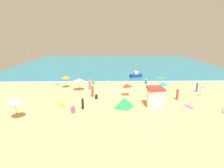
{
  "coord_description": "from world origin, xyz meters",
  "views": [
    {
      "loc": [
        -2.32,
        -27.55,
        9.2
      ],
      "look_at": [
        -1.78,
        2.18,
        0.8
      ],
      "focal_mm": 28.17,
      "sensor_mm": 36.0,
      "label": 1
    }
  ],
  "objects_px": {
    "beachgoer_0": "(73,110)",
    "small_boat_0": "(136,75)",
    "beach_umbrella_2": "(15,101)",
    "beach_umbrella_3": "(66,77)",
    "beachgoer_5": "(132,89)",
    "beachgoer_12": "(93,83)",
    "lifeguard_cabana": "(155,96)",
    "beach_umbrella_4": "(163,84)",
    "beachgoer_4": "(202,92)",
    "beach_umbrella_5": "(161,77)",
    "beachgoer_3": "(83,103)",
    "beachgoer_8": "(90,85)",
    "beachgoer_11": "(177,94)",
    "beachgoer_7": "(93,91)",
    "beach_umbrella_1": "(79,80)",
    "beachgoer_1": "(108,86)",
    "beach_umbrella_0": "(127,85)",
    "beach_tent": "(124,102)",
    "beachgoer_6": "(146,82)",
    "beachgoer_9": "(197,87)",
    "beachgoer_10": "(96,96)"
  },
  "relations": [
    {
      "from": "beachgoer_7",
      "to": "beachgoer_11",
      "type": "relative_size",
      "value": 1.02
    },
    {
      "from": "beach_umbrella_5",
      "to": "beachgoer_8",
      "type": "height_order",
      "value": "beach_umbrella_5"
    },
    {
      "from": "beachgoer_3",
      "to": "beachgoer_12",
      "type": "relative_size",
      "value": 1.9
    },
    {
      "from": "beachgoer_6",
      "to": "small_boat_0",
      "type": "relative_size",
      "value": 0.33
    },
    {
      "from": "beachgoer_12",
      "to": "beachgoer_5",
      "type": "bearing_deg",
      "value": -31.21
    },
    {
      "from": "beachgoer_3",
      "to": "beachgoer_5",
      "type": "xyz_separation_m",
      "value": [
        7.17,
        7.31,
        -0.4
      ]
    },
    {
      "from": "beachgoer_5",
      "to": "beachgoer_6",
      "type": "height_order",
      "value": "beachgoer_6"
    },
    {
      "from": "beachgoer_7",
      "to": "beach_umbrella_0",
      "type": "bearing_deg",
      "value": 4.39
    },
    {
      "from": "beachgoer_6",
      "to": "beachgoer_9",
      "type": "height_order",
      "value": "beachgoer_9"
    },
    {
      "from": "beachgoer_8",
      "to": "beachgoer_11",
      "type": "height_order",
      "value": "beachgoer_11"
    },
    {
      "from": "lifeguard_cabana",
      "to": "beach_umbrella_4",
      "type": "distance_m",
      "value": 4.67
    },
    {
      "from": "beach_umbrella_4",
      "to": "beach_tent",
      "type": "xyz_separation_m",
      "value": [
        -6.39,
        -4.61,
        -1.21
      ]
    },
    {
      "from": "beach_umbrella_1",
      "to": "beachgoer_5",
      "type": "relative_size",
      "value": 3.15
    },
    {
      "from": "beachgoer_3",
      "to": "small_boat_0",
      "type": "xyz_separation_m",
      "value": [
        9.32,
        17.04,
        -0.23
      ]
    },
    {
      "from": "beach_umbrella_0",
      "to": "beachgoer_9",
      "type": "height_order",
      "value": "beach_umbrella_0"
    },
    {
      "from": "beachgoer_11",
      "to": "small_boat_0",
      "type": "xyz_separation_m",
      "value": [
        -3.96,
        13.94,
        -0.31
      ]
    },
    {
      "from": "beachgoer_7",
      "to": "beachgoer_12",
      "type": "height_order",
      "value": "beachgoer_7"
    },
    {
      "from": "beach_umbrella_1",
      "to": "beach_umbrella_5",
      "type": "relative_size",
      "value": 1.23
    },
    {
      "from": "beachgoer_11",
      "to": "lifeguard_cabana",
      "type": "bearing_deg",
      "value": -150.39
    },
    {
      "from": "beach_umbrella_2",
      "to": "beachgoer_4",
      "type": "bearing_deg",
      "value": 15.59
    },
    {
      "from": "beach_umbrella_5",
      "to": "beach_umbrella_2",
      "type": "bearing_deg",
      "value": -149.18
    },
    {
      "from": "beachgoer_0",
      "to": "small_boat_0",
      "type": "bearing_deg",
      "value": 60.43
    },
    {
      "from": "beachgoer_6",
      "to": "beach_umbrella_3",
      "type": "bearing_deg",
      "value": -171.47
    },
    {
      "from": "beach_tent",
      "to": "beach_umbrella_4",
      "type": "bearing_deg",
      "value": 35.84
    },
    {
      "from": "beach_umbrella_3",
      "to": "beachgoer_6",
      "type": "xyz_separation_m",
      "value": [
        14.82,
        2.22,
        -1.55
      ]
    },
    {
      "from": "lifeguard_cabana",
      "to": "beachgoer_12",
      "type": "relative_size",
      "value": 3.11
    },
    {
      "from": "beach_umbrella_2",
      "to": "beachgoer_8",
      "type": "height_order",
      "value": "beach_umbrella_2"
    },
    {
      "from": "beachgoer_1",
      "to": "beachgoer_12",
      "type": "height_order",
      "value": "beachgoer_1"
    },
    {
      "from": "beach_umbrella_5",
      "to": "beachgoer_3",
      "type": "height_order",
      "value": "beach_umbrella_5"
    },
    {
      "from": "beach_umbrella_0",
      "to": "beach_umbrella_4",
      "type": "xyz_separation_m",
      "value": [
        5.57,
        -0.08,
        0.25
      ]
    },
    {
      "from": "lifeguard_cabana",
      "to": "beachgoer_0",
      "type": "distance_m",
      "value": 10.67
    },
    {
      "from": "beach_umbrella_4",
      "to": "beachgoer_5",
      "type": "xyz_separation_m",
      "value": [
        -4.52,
        2.36,
        -1.57
      ]
    },
    {
      "from": "beach_umbrella_1",
      "to": "beachgoer_8",
      "type": "xyz_separation_m",
      "value": [
        1.7,
        0.59,
        -1.02
      ]
    },
    {
      "from": "beach_tent",
      "to": "beachgoer_7",
      "type": "xyz_separation_m",
      "value": [
        -4.46,
        4.29,
        0.14
      ]
    },
    {
      "from": "beach_umbrella_1",
      "to": "beachgoer_11",
      "type": "xyz_separation_m",
      "value": [
        14.98,
        -4.81,
        -0.96
      ]
    },
    {
      "from": "beachgoer_5",
      "to": "beach_umbrella_4",
      "type": "bearing_deg",
      "value": -27.61
    },
    {
      "from": "beachgoer_10",
      "to": "beachgoer_4",
      "type": "bearing_deg",
      "value": 2.31
    },
    {
      "from": "beachgoer_7",
      "to": "beach_umbrella_4",
      "type": "bearing_deg",
      "value": 1.71
    },
    {
      "from": "beach_umbrella_4",
      "to": "beach_umbrella_2",
      "type": "bearing_deg",
      "value": -158.19
    },
    {
      "from": "beach_umbrella_2",
      "to": "beach_umbrella_3",
      "type": "xyz_separation_m",
      "value": [
        2.76,
        12.02,
        -0.2
      ]
    },
    {
      "from": "beachgoer_1",
      "to": "beachgoer_4",
      "type": "bearing_deg",
      "value": -13.46
    },
    {
      "from": "beach_umbrella_1",
      "to": "beach_umbrella_4",
      "type": "xyz_separation_m",
      "value": [
        13.39,
        -2.96,
        0.12
      ]
    },
    {
      "from": "beachgoer_3",
      "to": "beachgoer_9",
      "type": "height_order",
      "value": "beachgoer_9"
    },
    {
      "from": "beachgoer_7",
      "to": "beachgoer_8",
      "type": "bearing_deg",
      "value": 102.22
    },
    {
      "from": "beach_umbrella_3",
      "to": "beachgoer_1",
      "type": "relative_size",
      "value": 1.3
    },
    {
      "from": "beachgoer_5",
      "to": "beachgoer_12",
      "type": "bearing_deg",
      "value": 148.79
    },
    {
      "from": "beach_umbrella_1",
      "to": "small_boat_0",
      "type": "relative_size",
      "value": 0.95
    },
    {
      "from": "beachgoer_8",
      "to": "beachgoer_12",
      "type": "bearing_deg",
      "value": 83.12
    },
    {
      "from": "beachgoer_7",
      "to": "beachgoer_8",
      "type": "xyz_separation_m",
      "value": [
        -0.84,
        3.87,
        -0.07
      ]
    },
    {
      "from": "lifeguard_cabana",
      "to": "beach_tent",
      "type": "height_order",
      "value": "lifeguard_cabana"
    }
  ]
}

